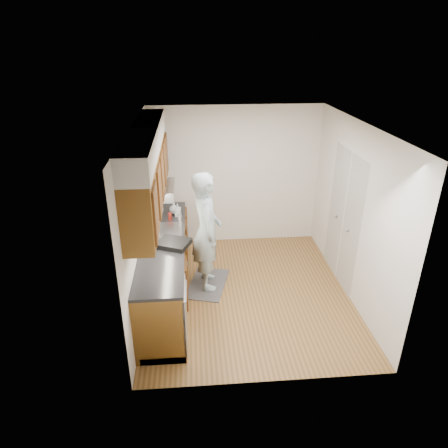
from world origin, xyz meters
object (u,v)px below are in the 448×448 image
soap_bottle_b (178,210)px  steel_can (180,218)px  soap_bottle_a (159,210)px  soda_can (170,216)px  soap_bottle_c (174,208)px  person (206,224)px  dish_rack (173,243)px

soap_bottle_b → steel_can: 0.22m
soap_bottle_a → soda_can: soap_bottle_a is taller
soap_bottle_a → steel_can: bearing=-30.1°
soap_bottle_c → soda_can: soap_bottle_c is taller
soap_bottle_b → soda_can: size_ratio=1.75×
soda_can → steel_can: (0.15, -0.08, 0.00)m
person → steel_can: bearing=43.5°
soap_bottle_b → soda_can: 0.18m
soda_can → dish_rack: 0.86m
soap_bottle_c → soda_can: size_ratio=1.59×
soap_bottle_b → steel_can: (0.03, -0.22, -0.04)m
person → soap_bottle_c: (-0.49, 0.68, -0.01)m
soap_bottle_c → soda_can: bearing=-100.9°
soap_bottle_a → soap_bottle_c: (0.23, 0.15, -0.02)m
soap_bottle_c → dish_rack: (0.03, -1.11, -0.06)m
soap_bottle_a → dish_rack: size_ratio=0.57×
person → soap_bottle_c: 0.84m
steel_can → dish_rack: bearing=-95.4°
soap_bottle_a → soap_bottle_b: 0.30m
soap_bottle_c → person: bearing=-53.9°
soap_bottle_c → dish_rack: size_ratio=0.45×
steel_can → dish_rack: 0.77m
soap_bottle_a → soap_bottle_c: 0.27m
soap_bottle_b → steel_can: size_ratio=1.71×
steel_can → dish_rack: steel_can is taller
steel_can → soda_can: bearing=151.4°
steel_can → dish_rack: size_ratio=0.29×
person → soap_bottle_a: 0.89m
soap_bottle_a → dish_rack: (0.26, -0.96, -0.09)m
dish_rack → soap_bottle_c: bearing=114.5°
soap_bottle_a → soda_can: size_ratio=2.02×
soda_can → dish_rack: soda_can is taller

